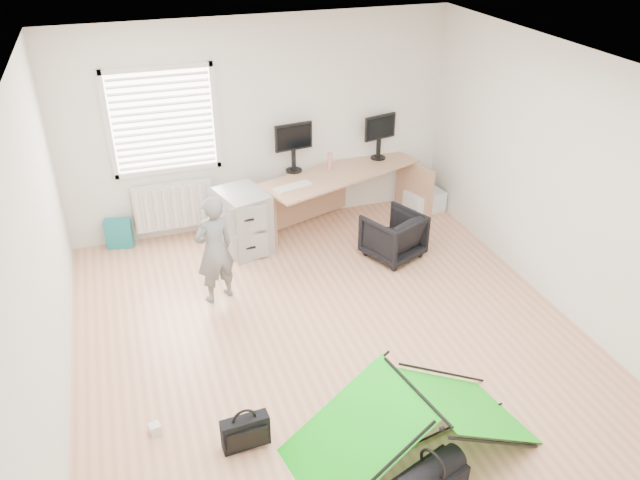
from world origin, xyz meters
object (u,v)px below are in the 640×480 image
object	(u,v)px
person	(214,250)
monitor_left	(294,154)
storage_crate	(424,201)
filing_cabinet	(243,221)
monitor_right	(379,143)
thermos	(330,161)
kite	(414,420)
office_chair	(393,236)
desk	(340,198)
laptop_bag	(245,432)

from	to	relation	value
person	monitor_left	bearing A→B (deg)	-152.94
monitor_left	storage_crate	distance (m)	2.03
filing_cabinet	monitor_left	world-z (taller)	monitor_left
monitor_right	thermos	bearing A→B (deg)	177.82
person	storage_crate	bearing A→B (deg)	-179.53
monitor_left	monitor_right	size ratio (longest dim) A/B	1.06
filing_cabinet	person	distance (m)	1.13
filing_cabinet	storage_crate	world-z (taller)	filing_cabinet
monitor_left	kite	size ratio (longest dim) A/B	0.25
office_chair	monitor_left	bearing A→B (deg)	-77.68
filing_cabinet	office_chair	xyz separation A→B (m)	(1.68, -0.76, -0.10)
office_chair	thermos	bearing A→B (deg)	-93.03
desk	laptop_bag	distance (m)	3.98
person	storage_crate	size ratio (longest dim) A/B	2.46
filing_cabinet	laptop_bag	distance (m)	3.22
desk	storage_crate	world-z (taller)	desk
filing_cabinet	kite	bearing A→B (deg)	-96.24
monitor_right	kite	bearing A→B (deg)	-122.69
monitor_left	kite	distance (m)	4.12
monitor_left	filing_cabinet	bearing A→B (deg)	-155.85
filing_cabinet	office_chair	distance (m)	1.85
kite	laptop_bag	size ratio (longest dim) A/B	5.05
person	laptop_bag	size ratio (longest dim) A/B	3.18
office_chair	kite	bearing A→B (deg)	45.45
filing_cabinet	thermos	distance (m)	1.40
thermos	kite	world-z (taller)	thermos
thermos	storage_crate	distance (m)	1.55
desk	kite	bearing A→B (deg)	-121.07
filing_cabinet	monitor_left	size ratio (longest dim) A/B	1.56
kite	storage_crate	distance (m)	4.35
desk	office_chair	distance (m)	1.07
monitor_left	thermos	world-z (taller)	monitor_left
filing_cabinet	kite	size ratio (longest dim) A/B	0.40
storage_crate	laptop_bag	world-z (taller)	laptop_bag
desk	monitor_right	size ratio (longest dim) A/B	4.67
monitor_left	monitor_right	world-z (taller)	monitor_left
desk	person	bearing A→B (deg)	-166.20
monitor_right	storage_crate	distance (m)	1.08
thermos	storage_crate	xyz separation A→B (m)	(1.37, -0.13, -0.72)
office_chair	person	size ratio (longest dim) A/B	0.51
storage_crate	laptop_bag	distance (m)	4.74
filing_cabinet	monitor_right	bearing A→B (deg)	-0.71
desk	thermos	xyz separation A→B (m)	(-0.11, 0.12, 0.49)
desk	thermos	size ratio (longest dim) A/B	9.74
monitor_right	monitor_left	bearing A→B (deg)	168.99
monitor_right	thermos	world-z (taller)	monitor_right
kite	storage_crate	xyz separation A→B (m)	(2.05, 3.83, -0.16)
storage_crate	monitor_right	bearing A→B (deg)	155.45
person	office_chair	bearing A→B (deg)	164.81
storage_crate	office_chair	bearing A→B (deg)	-133.24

